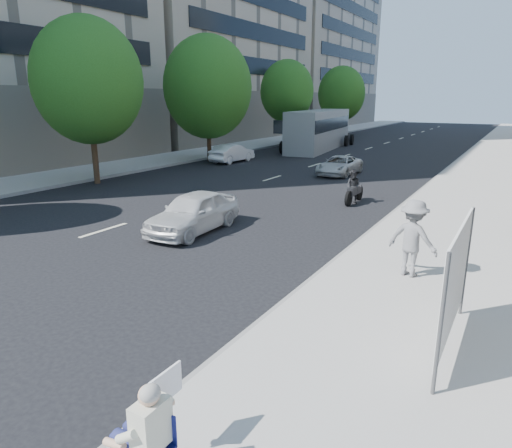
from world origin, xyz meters
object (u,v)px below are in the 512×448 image
Objects in this scene: motorcycle at (354,188)px; bus at (319,130)px; white_sedan_mid at (232,153)px; white_sedan_near at (193,212)px; white_sedan_far at (339,165)px; seated_protester at (144,426)px; protest_banner at (455,281)px; jogger at (413,238)px.

bus reaches higher than motorcycle.
motorcycle is at bearing 147.66° from white_sedan_mid.
white_sedan_near is 13.66m from white_sedan_far.
bus is at bearing 109.82° from seated_protester.
seated_protester is 0.35× the size of white_sedan_mid.
motorcycle is at bearing 116.48° from protest_banner.
white_sedan_mid is at bearing 171.13° from white_sedan_far.
bus reaches higher than white_sedan_far.
seated_protester reaches higher than white_sedan_near.
white_sedan_far is (-7.18, 14.39, -0.56)m from jogger.
white_sedan_mid is 0.97× the size of white_sedan_far.
seated_protester is 36.56m from bus.
white_sedan_mid is at bearing 131.80° from protest_banner.
jogger is 0.49× the size of white_sedan_far.
motorcycle is at bearing -64.81° from white_sedan_far.
jogger reaches higher than white_sedan_near.
bus is (1.97, 10.77, 1.02)m from white_sedan_mid.
motorcycle is at bearing -49.54° from jogger.
white_sedan_far is at bearing 115.91° from protest_banner.
white_sedan_mid is (-15.52, 15.72, -0.47)m from jogger.
bus is at bearing -50.27° from jogger.
protest_banner is (2.49, 4.77, 0.53)m from seated_protester.
jogger is 0.48× the size of white_sedan_near.
jogger is (1.16, 7.90, 0.22)m from seated_protester.
white_sedan_mid is at bearing -32.74° from jogger.
seated_protester is 15.72m from motorcycle.
jogger is at bearing -63.30° from white_sedan_far.
bus is at bearing -97.39° from white_sedan_mid.
bus reaches higher than jogger.
protest_banner is 0.82× the size of white_sedan_mid.
protest_banner is 33.15m from bus.
white_sedan_mid is 10.99m from bus.
seated_protester is at bearing 94.28° from jogger.
white_sedan_near is at bearing -90.02° from white_sedan_far.
bus reaches higher than protest_banner.
seated_protester reaches higher than white_sedan_far.
seated_protester is at bearing -117.57° from protest_banner.
motorcycle is 21.23m from bus.
jogger is at bearing 81.65° from seated_protester.
protest_banner is at bearing 62.43° from seated_protester.
jogger is at bearing -61.74° from motorcycle.
seated_protester is 10.55m from white_sedan_near.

